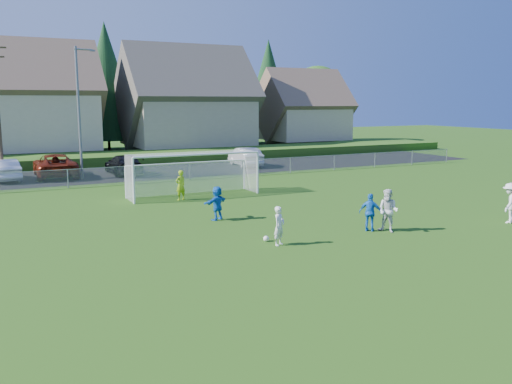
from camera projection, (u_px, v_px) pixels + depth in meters
ground at (371, 274)px, 16.96m from camera, size 160.00×160.00×0.00m
asphalt_lot at (140, 172)px, 41.15m from camera, size 60.00×60.00×0.00m
grass_embankment at (118, 158)px, 47.68m from camera, size 70.00×6.00×0.80m
soccer_ball at (266, 239)px, 20.85m from camera, size 0.22×0.22×0.22m
player_white_a at (279, 226)px, 20.22m from camera, size 0.64×0.58×1.47m
player_white_b at (388, 211)px, 22.24m from camera, size 0.98×1.07×1.79m
player_white_c at (510, 203)px, 23.92m from camera, size 1.33×1.13×1.79m
player_blue_a at (370, 212)px, 22.40m from camera, size 0.91×0.94×1.58m
player_blue_b at (217, 203)px, 24.55m from camera, size 1.48×1.07×1.55m
goalkeeper at (181, 185)px, 29.48m from camera, size 0.69×0.57×1.65m
car_b at (4, 170)px, 36.67m from camera, size 2.12×4.65×1.48m
car_c at (55, 165)px, 38.53m from camera, size 2.92×6.01×1.65m
car_d at (124, 165)px, 39.92m from camera, size 2.04×4.98×1.44m
car_f at (245, 157)px, 44.91m from camera, size 2.19×4.87×1.55m
soccer_goal at (192, 167)px, 30.81m from camera, size 7.42×1.90×2.50m
chainlink_fence at (162, 173)px, 36.21m from camera, size 52.06×0.06×1.20m
streetlight at (79, 109)px, 37.05m from camera, size 1.38×0.18×9.00m
houses_row at (118, 81)px, 53.98m from camera, size 53.90×11.45×13.27m
tree_row at (96, 87)px, 59.16m from camera, size 65.98×12.36×13.80m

